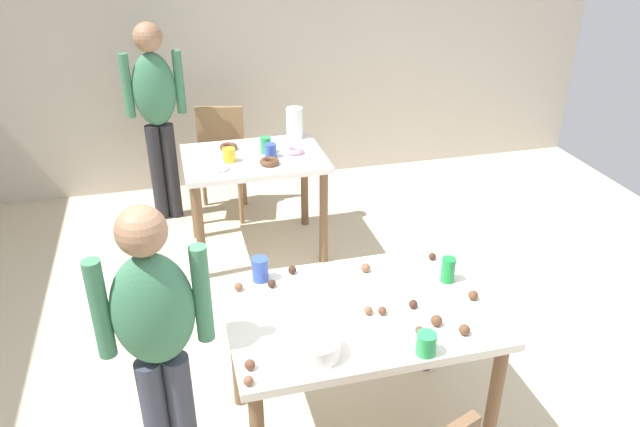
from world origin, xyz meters
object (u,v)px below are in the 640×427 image
dining_table_near (358,326)px  mixing_bowl (315,347)px  dining_table_far (255,172)px  soda_can (448,270)px  person_girl_near (157,336)px  chair_far_table (220,155)px  pitcher_far (295,123)px  person_adult_far (156,106)px

dining_table_near → mixing_bowl: (-0.26, -0.25, 0.14)m
dining_table_near → dining_table_far: size_ratio=1.19×
mixing_bowl → soda_can: soda_can is taller
dining_table_near → soda_can: (0.47, 0.10, 0.16)m
dining_table_near → person_girl_near: (-0.86, -0.08, 0.18)m
chair_far_table → mixing_bowl: (0.08, -2.85, 0.29)m
dining_table_far → pitcher_far: bearing=38.8°
person_girl_near → mixing_bowl: (0.60, -0.17, -0.04)m
dining_table_far → chair_far_table: bearing=103.7°
soda_can → pitcher_far: 2.10m
pitcher_far → person_girl_near: bearing=-115.0°
dining_table_far → chair_far_table: (-0.17, 0.71, -0.13)m
person_girl_near → soda_can: (1.33, 0.19, -0.02)m
person_girl_near → pitcher_far: bearing=65.0°
dining_table_near → pitcher_far: pitcher_far is taller
dining_table_far → pitcher_far: 0.52m
person_girl_near → mixing_bowl: size_ratio=6.88×
person_girl_near → soda_can: person_girl_near is taller
dining_table_far → person_girl_near: bearing=-109.4°
person_adult_far → pitcher_far: bearing=-22.9°
chair_far_table → mixing_bowl: chair_far_table is taller
person_adult_far → person_girl_near: bearing=-91.5°
person_adult_far → mixing_bowl: (0.53, -2.85, -0.16)m
person_adult_far → pitcher_far: person_adult_far is taller
dining_table_far → person_adult_far: size_ratio=0.62×
person_adult_far → soda_can: (1.27, -2.49, -0.13)m
pitcher_far → dining_table_far: bearing=-141.2°
mixing_bowl → pitcher_far: pitcher_far is taller
person_girl_near → soda_can: bearing=8.0°
dining_table_near → chair_far_table: chair_far_table is taller
chair_far_table → person_girl_near: bearing=-101.0°
chair_far_table → dining_table_near: bearing=-82.5°
dining_table_far → person_adult_far: bearing=131.6°
mixing_bowl → dining_table_far: bearing=87.5°
person_girl_near → person_adult_far: size_ratio=0.89×
dining_table_far → mixing_bowl: bearing=-92.5°
dining_table_far → chair_far_table: size_ratio=1.13×
mixing_bowl → pitcher_far: (0.45, 2.43, 0.08)m
dining_table_far → mixing_bowl: size_ratio=4.81×
dining_table_near → pitcher_far: (0.19, 2.18, 0.21)m
dining_table_near → pitcher_far: bearing=85.0°
dining_table_far → chair_far_table: chair_far_table is taller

